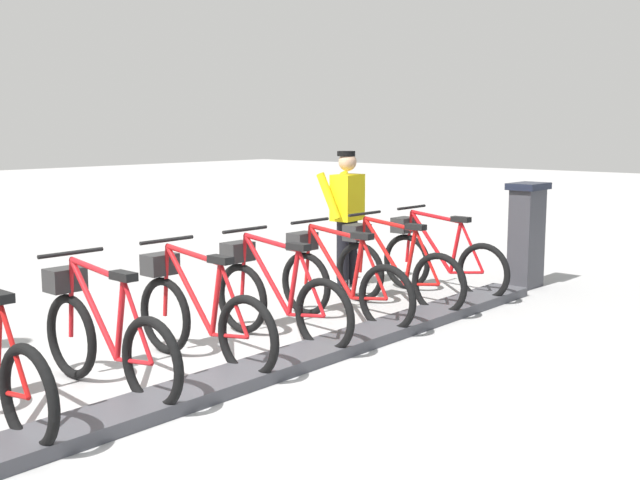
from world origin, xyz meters
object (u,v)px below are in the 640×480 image
at_px(bike_docked_2, 339,281).
at_px(bike_docked_4, 198,313).
at_px(bike_docked_3, 275,296).
at_px(payment_kiosk, 526,233).
at_px(worker_near_rack, 347,213).
at_px(bike_docked_1, 392,269).
at_px(bike_docked_0, 438,258).
at_px(bike_docked_5, 103,335).

bearing_deg(bike_docked_2, bike_docked_4, 90.00).
bearing_deg(bike_docked_2, bike_docked_3, 90.00).
xyz_separation_m(payment_kiosk, bike_docked_4, (0.57, 4.69, -0.24)).
distance_m(payment_kiosk, worker_near_rack, 2.20).
relative_size(bike_docked_1, worker_near_rack, 1.04).
bearing_deg(bike_docked_0, worker_near_rack, 17.27).
xyz_separation_m(bike_docked_1, bike_docked_2, (0.00, 0.90, 0.00)).
height_order(bike_docked_0, bike_docked_5, same).
xyz_separation_m(bike_docked_2, bike_docked_3, (0.00, 0.90, 0.00)).
bearing_deg(payment_kiosk, bike_docked_4, 83.04).
bearing_deg(bike_docked_2, payment_kiosk, -101.24).
height_order(payment_kiosk, bike_docked_0, payment_kiosk).
xyz_separation_m(bike_docked_5, worker_near_rack, (1.10, -4.18, 0.48)).
bearing_deg(bike_docked_2, bike_docked_5, 90.00).
bearing_deg(bike_docked_2, bike_docked_1, -90.00).
xyz_separation_m(bike_docked_0, bike_docked_2, (0.00, 1.81, 0.00)).
height_order(payment_kiosk, bike_docked_3, payment_kiosk).
bearing_deg(bike_docked_5, bike_docked_2, -90.00).
bearing_deg(bike_docked_5, payment_kiosk, -95.84).
relative_size(bike_docked_3, worker_near_rack, 1.04).
xyz_separation_m(bike_docked_3, bike_docked_4, (0.00, 0.90, 0.00)).
relative_size(bike_docked_1, bike_docked_5, 1.00).
relative_size(bike_docked_5, worker_near_rack, 1.04).
bearing_deg(worker_near_rack, bike_docked_2, 126.99).
distance_m(payment_kiosk, bike_docked_2, 2.94).
xyz_separation_m(payment_kiosk, bike_docked_2, (0.57, 2.88, -0.24)).
bearing_deg(bike_docked_0, bike_docked_4, 90.00).
distance_m(bike_docked_1, bike_docked_4, 2.71).
bearing_deg(bike_docked_4, worker_near_rack, -71.37).
bearing_deg(bike_docked_1, bike_docked_2, 90.00).
relative_size(bike_docked_0, bike_docked_2, 1.00).
relative_size(bike_docked_0, bike_docked_5, 1.00).
bearing_deg(payment_kiosk, bike_docked_2, 78.76).
height_order(bike_docked_2, bike_docked_4, same).
bearing_deg(worker_near_rack, bike_docked_5, 104.80).
relative_size(bike_docked_0, bike_docked_1, 1.00).
distance_m(payment_kiosk, bike_docked_3, 3.83).
bearing_deg(bike_docked_1, bike_docked_4, 90.00).
height_order(bike_docked_1, bike_docked_4, same).
distance_m(bike_docked_2, bike_docked_3, 0.90).
bearing_deg(bike_docked_3, bike_docked_5, 90.00).
distance_m(payment_kiosk, bike_docked_4, 4.73).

